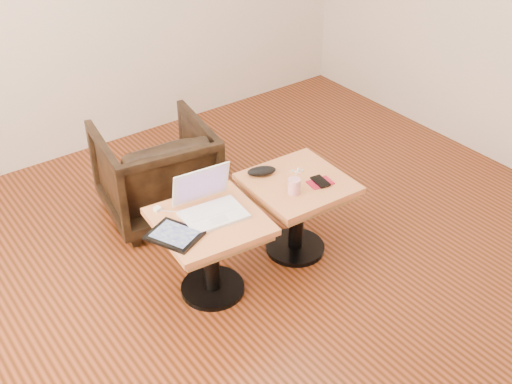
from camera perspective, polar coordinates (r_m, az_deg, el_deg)
room_shell at (r=3.11m, az=3.11°, el=10.31°), size 4.52×4.52×2.71m
side_table_left at (r=3.59m, az=-4.10°, el=-4.06°), size 0.62×0.62×0.52m
side_table_right at (r=3.90m, az=3.68°, el=-0.60°), size 0.59×0.59×0.52m
laptop at (r=3.54m, az=-4.16°, el=-1.14°), size 0.37×0.33×0.24m
tablet at (r=3.40m, az=-7.24°, el=-3.83°), size 0.30×0.33×0.02m
charging_adapter at (r=3.60m, az=-8.76°, el=-1.50°), size 0.04×0.04×0.02m
glasses_case at (r=3.86m, az=0.50°, el=1.88°), size 0.19×0.14×0.06m
striped_cup at (r=3.69m, az=3.40°, el=0.52°), size 0.08×0.08×0.09m
earbuds_tangle at (r=3.91m, az=3.71°, el=1.93°), size 0.08×0.05×0.02m
phone_on_sleeve at (r=3.81m, az=5.74°, el=0.89°), size 0.16×0.14×0.02m
armchair at (r=4.33m, az=-8.89°, el=1.87°), size 0.81×0.82×0.66m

